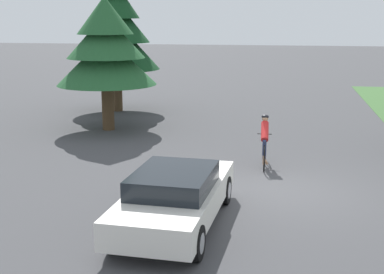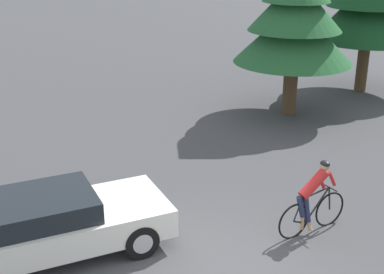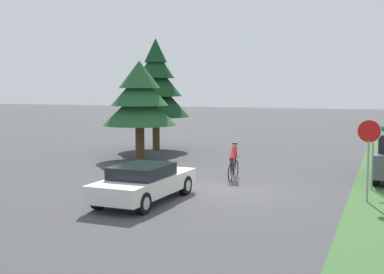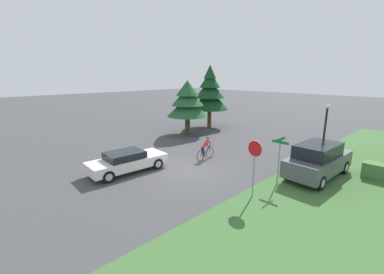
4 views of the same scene
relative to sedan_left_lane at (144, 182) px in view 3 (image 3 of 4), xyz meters
The scene contains 7 objects.
ground_plane 3.51m from the sedan_left_lane, 50.61° to the left, with size 140.00×140.00×0.00m, color #424244.
sedan_left_lane is the anchor object (origin of this frame).
cyclist 5.27m from the sedan_left_lane, 71.52° to the left, with size 0.44×1.76×1.55m.
stop_sign 7.55m from the sedan_left_lane, 19.80° to the left, with size 0.78×0.07×2.76m.
street_name_sign 8.60m from the sedan_left_lane, 33.87° to the left, with size 0.90×0.90×2.53m.
conifer_tall_near 10.70m from the sedan_left_lane, 116.54° to the left, with size 3.86×3.86×5.15m.
conifer_tall_far 14.89m from the sedan_left_lane, 112.51° to the left, with size 4.01×4.01×6.65m.
Camera 3 is at (5.40, -18.58, 3.91)m, focal length 50.00 mm.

